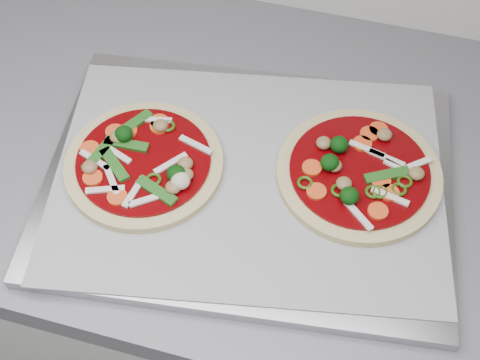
# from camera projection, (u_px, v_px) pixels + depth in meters

# --- Properties ---
(baking_tray) EXTENTS (0.56, 0.44, 0.02)m
(baking_tray) POSITION_uv_depth(u_px,v_px,m) (248.00, 181.00, 0.86)
(baking_tray) COLOR #9B9AA0
(baking_tray) RESTS_ON countertop
(parchment) EXTENTS (0.55, 0.44, 0.00)m
(parchment) POSITION_uv_depth(u_px,v_px,m) (248.00, 176.00, 0.85)
(parchment) COLOR #A0A0A5
(parchment) RESTS_ON baking_tray
(pizza_left) EXTENTS (0.24, 0.24, 0.03)m
(pizza_left) POSITION_uv_depth(u_px,v_px,m) (144.00, 162.00, 0.85)
(pizza_left) COLOR tan
(pizza_left) RESTS_ON parchment
(pizza_right) EXTENTS (0.26, 0.26, 0.04)m
(pizza_right) POSITION_uv_depth(u_px,v_px,m) (359.00, 172.00, 0.84)
(pizza_right) COLOR tan
(pizza_right) RESTS_ON parchment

